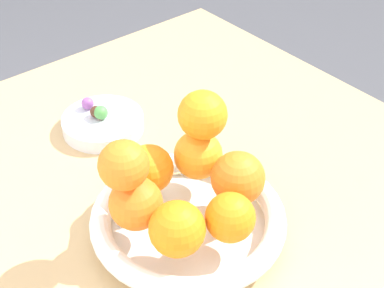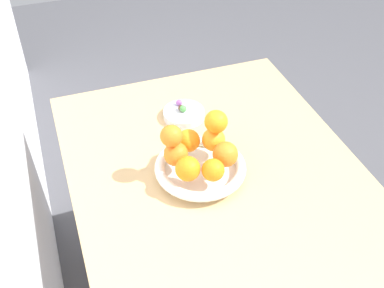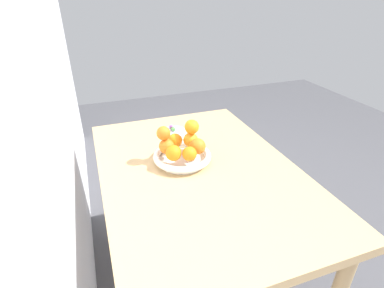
% 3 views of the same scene
% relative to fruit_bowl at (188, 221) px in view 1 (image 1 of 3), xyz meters
% --- Properties ---
extents(fruit_bowl, '(0.24, 0.24, 0.04)m').
position_rel_fruit_bowl_xyz_m(fruit_bowl, '(0.00, 0.00, 0.00)').
color(fruit_bowl, white).
rests_on(fruit_bowl, dining_table).
extents(candy_dish, '(0.12, 0.12, 0.02)m').
position_rel_fruit_bowl_xyz_m(candy_dish, '(0.25, -0.04, -0.01)').
color(candy_dish, silver).
rests_on(candy_dish, dining_table).
extents(orange_0, '(0.06, 0.06, 0.06)m').
position_rel_fruit_bowl_xyz_m(orange_0, '(-0.06, -0.01, 0.05)').
color(orange_0, orange).
rests_on(orange_0, fruit_bowl).
extents(orange_1, '(0.07, 0.07, 0.07)m').
position_rel_fruit_bowl_xyz_m(orange_1, '(-0.02, -0.06, 0.05)').
color(orange_1, orange).
rests_on(orange_1, fruit_bowl).
extents(orange_2, '(0.06, 0.06, 0.06)m').
position_rel_fruit_bowl_xyz_m(orange_2, '(0.04, -0.05, 0.05)').
color(orange_2, orange).
rests_on(orange_2, fruit_bowl).
extents(orange_3, '(0.06, 0.06, 0.06)m').
position_rel_fruit_bowl_xyz_m(orange_3, '(0.06, 0.01, 0.05)').
color(orange_3, orange).
rests_on(orange_3, fruit_bowl).
extents(orange_4, '(0.06, 0.06, 0.06)m').
position_rel_fruit_bowl_xyz_m(orange_4, '(0.02, 0.06, 0.05)').
color(orange_4, orange).
rests_on(orange_4, fruit_bowl).
extents(orange_5, '(0.06, 0.06, 0.06)m').
position_rel_fruit_bowl_xyz_m(orange_5, '(-0.04, 0.05, 0.05)').
color(orange_5, orange).
rests_on(orange_5, fruit_bowl).
extents(orange_6, '(0.06, 0.06, 0.06)m').
position_rel_fruit_bowl_xyz_m(orange_6, '(0.04, -0.06, 0.11)').
color(orange_6, orange).
rests_on(orange_6, orange_2).
extents(orange_7, '(0.06, 0.06, 0.06)m').
position_rel_fruit_bowl_xyz_m(orange_7, '(0.03, 0.07, 0.11)').
color(orange_7, orange).
rests_on(orange_7, orange_4).
extents(candy_ball_0, '(0.02, 0.02, 0.02)m').
position_rel_fruit_bowl_xyz_m(candy_ball_0, '(0.25, -0.04, 0.01)').
color(candy_ball_0, '#4C9947').
rests_on(candy_ball_0, candy_dish).
extents(candy_ball_1, '(0.02, 0.02, 0.02)m').
position_rel_fruit_bowl_xyz_m(candy_ball_1, '(0.28, -0.03, 0.01)').
color(candy_ball_1, '#8C4C99').
rests_on(candy_ball_1, candy_dish).
extents(candy_ball_2, '(0.01, 0.01, 0.01)m').
position_rel_fruit_bowl_xyz_m(candy_ball_2, '(0.25, -0.03, 0.01)').
color(candy_ball_2, '#472819').
rests_on(candy_ball_2, candy_dish).
extents(candy_ball_3, '(0.02, 0.02, 0.02)m').
position_rel_fruit_bowl_xyz_m(candy_ball_3, '(0.26, -0.03, 0.01)').
color(candy_ball_3, '#472819').
rests_on(candy_ball_3, candy_dish).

